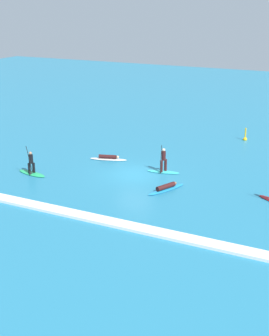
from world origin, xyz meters
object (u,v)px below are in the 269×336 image
Objects in this scene: surfer_on_white_board at (108,158)px; marker_buoy at (245,138)px; surfer_on_teal_board at (163,166)px; surfer_on_blue_board at (166,188)px; surfer_on_green_board at (32,168)px.

marker_buoy reaches higher than surfer_on_white_board.
surfer_on_teal_board reaches higher than surfer_on_blue_board.
surfer_on_green_board is 6.51m from surfer_on_white_board.
surfer_on_teal_board is 3.57m from surfer_on_blue_board.
marker_buoy is (1.94, 14.63, 0.05)m from surfer_on_blue_board.
surfer_on_blue_board is (1.55, -3.19, -0.37)m from surfer_on_teal_board.
surfer_on_teal_board reaches higher than surfer_on_white_board.
surfer_on_white_board is at bearing 67.53° from surfer_on_green_board.
marker_buoy is at bearing 34.29° from surfer_on_white_board.
surfer_on_green_board is at bearing -127.25° from marker_buoy.
surfer_on_green_board is 0.88× the size of surfer_on_white_board.
surfer_on_blue_board reaches higher than surfer_on_white_board.
marker_buoy is at bearing 16.79° from surfer_on_blue_board.
surfer_on_green_board reaches higher than surfer_on_white_board.
surfer_on_blue_board is 1.03× the size of surfer_on_white_board.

